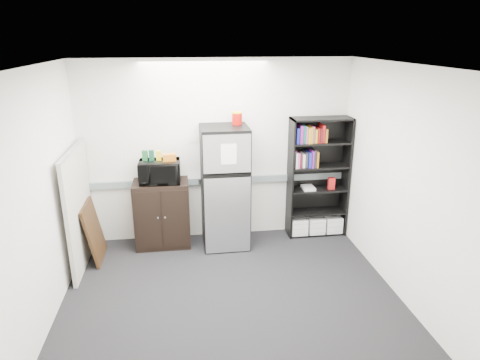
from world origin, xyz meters
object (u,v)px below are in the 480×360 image
at_px(bookshelf, 318,178).
at_px(refrigerator, 225,187).
at_px(cabinet, 162,214).
at_px(cubicle_partition, 79,208).
at_px(microwave, 160,172).

relative_size(bookshelf, refrigerator, 1.04).
bearing_deg(cabinet, cubicle_partition, -158.31).
height_order(bookshelf, refrigerator, bookshelf).
relative_size(bookshelf, cubicle_partition, 1.14).
xyz_separation_m(bookshelf, cabinet, (-2.37, -0.06, -0.42)).
distance_m(bookshelf, refrigerator, 1.45).
xyz_separation_m(bookshelf, microwave, (-2.37, -0.08, 0.24)).
distance_m(cubicle_partition, refrigerator, 2.01).
distance_m(cabinet, microwave, 0.65).
relative_size(cubicle_partition, cabinet, 1.63).
distance_m(bookshelf, cabinet, 2.41).
distance_m(cubicle_partition, cabinet, 1.18).
bearing_deg(refrigerator, microwave, 175.70).
height_order(bookshelf, microwave, bookshelf).
bearing_deg(microwave, bookshelf, 3.15).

